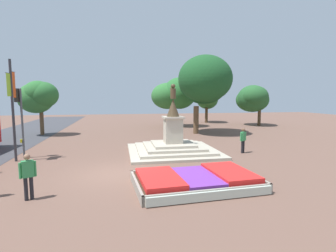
{
  "coord_description": "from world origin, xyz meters",
  "views": [
    {
      "loc": [
        0.2,
        -12.5,
        3.67
      ],
      "look_at": [
        2.87,
        1.85,
        2.05
      ],
      "focal_mm": 28.0,
      "sensor_mm": 36.0,
      "label": 1
    }
  ],
  "objects_px": {
    "flower_planter": "(197,181)",
    "statue_monument": "(173,143)",
    "traffic_light_mid_block": "(20,111)",
    "pedestrian_near_planter": "(28,173)",
    "pedestrian_crossing_plaza": "(243,139)",
    "banner_pole": "(13,107)"
  },
  "relations": [
    {
      "from": "banner_pole",
      "to": "pedestrian_crossing_plaza",
      "type": "height_order",
      "value": "banner_pole"
    },
    {
      "from": "traffic_light_mid_block",
      "to": "pedestrian_crossing_plaza",
      "type": "xyz_separation_m",
      "value": [
        13.75,
        -1.05,
        -1.9
      ]
    },
    {
      "from": "flower_planter",
      "to": "statue_monument",
      "type": "distance_m",
      "value": 6.79
    },
    {
      "from": "flower_planter",
      "to": "statue_monument",
      "type": "xyz_separation_m",
      "value": [
        0.4,
        6.77,
        0.34
      ]
    },
    {
      "from": "traffic_light_mid_block",
      "to": "pedestrian_crossing_plaza",
      "type": "distance_m",
      "value": 13.92
    },
    {
      "from": "flower_planter",
      "to": "pedestrian_crossing_plaza",
      "type": "height_order",
      "value": "pedestrian_crossing_plaza"
    },
    {
      "from": "banner_pole",
      "to": "pedestrian_near_planter",
      "type": "xyz_separation_m",
      "value": [
        2.65,
        -6.27,
        -2.15
      ]
    },
    {
      "from": "statue_monument",
      "to": "banner_pole",
      "type": "distance_m",
      "value": 9.73
    },
    {
      "from": "statue_monument",
      "to": "pedestrian_near_planter",
      "type": "bearing_deg",
      "value": -133.69
    },
    {
      "from": "pedestrian_near_planter",
      "to": "pedestrian_crossing_plaza",
      "type": "height_order",
      "value": "pedestrian_near_planter"
    },
    {
      "from": "pedestrian_crossing_plaza",
      "to": "traffic_light_mid_block",
      "type": "bearing_deg",
      "value": 175.63
    },
    {
      "from": "flower_planter",
      "to": "pedestrian_crossing_plaza",
      "type": "distance_m",
      "value": 7.55
    },
    {
      "from": "pedestrian_near_planter",
      "to": "flower_planter",
      "type": "bearing_deg",
      "value": 2.32
    },
    {
      "from": "traffic_light_mid_block",
      "to": "pedestrian_near_planter",
      "type": "xyz_separation_m",
      "value": [
        2.56,
        -7.02,
        -1.87
      ]
    },
    {
      "from": "flower_planter",
      "to": "traffic_light_mid_block",
      "type": "distance_m",
      "value": 11.45
    },
    {
      "from": "flower_planter",
      "to": "traffic_light_mid_block",
      "type": "relative_size",
      "value": 1.26
    },
    {
      "from": "statue_monument",
      "to": "traffic_light_mid_block",
      "type": "height_order",
      "value": "statue_monument"
    },
    {
      "from": "statue_monument",
      "to": "traffic_light_mid_block",
      "type": "distance_m",
      "value": 9.54
    },
    {
      "from": "flower_planter",
      "to": "traffic_light_mid_block",
      "type": "xyz_separation_m",
      "value": [
        -8.87,
        6.77,
        2.59
      ]
    },
    {
      "from": "flower_planter",
      "to": "statue_monument",
      "type": "bearing_deg",
      "value": 86.6
    },
    {
      "from": "pedestrian_crossing_plaza",
      "to": "pedestrian_near_planter",
      "type": "bearing_deg",
      "value": -151.92
    },
    {
      "from": "flower_planter",
      "to": "pedestrian_near_planter",
      "type": "height_order",
      "value": "pedestrian_near_planter"
    }
  ]
}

